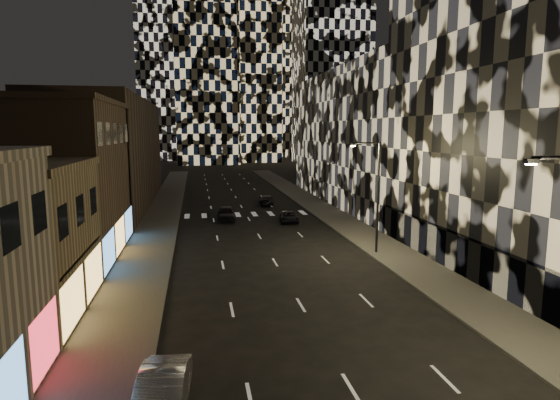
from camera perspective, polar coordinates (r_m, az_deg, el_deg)
name	(u,v)px	position (r m, az deg, el deg)	size (l,w,h in m)	color
sidewalk_left	(161,216)	(56.38, -14.32, -1.95)	(4.00, 120.00, 0.15)	#47443F
sidewalk_right	(326,211)	(58.39, 5.65, -1.37)	(4.00, 120.00, 0.15)	#47443F
curb_left	(179,216)	(56.26, -12.19, -1.90)	(0.20, 120.00, 0.15)	#4C4C47
curb_right	(310,212)	(57.86, 3.65, -1.43)	(0.20, 120.00, 0.15)	#4C4C47
retail_brown	(51,183)	(40.62, -26.18, 1.91)	(10.00, 15.00, 12.00)	brown
retail_filler_left	(110,153)	(66.35, -20.00, 5.37)	(10.00, 40.00, 14.00)	brown
midrise_base	(455,251)	(35.91, 20.51, -5.82)	(0.60, 25.00, 3.00)	#383838
midrise_filler_right	(383,138)	(67.45, 12.39, 7.42)	(16.00, 40.00, 18.00)	#232326
tower_center_low	(205,1)	(150.12, -9.14, 22.86)	(18.00, 18.00, 95.00)	black
streetlight_far	(375,189)	(38.34, 11.53, 1.30)	(2.55, 0.25, 9.00)	black
car_silver_parked	(161,394)	(18.41, -14.25, -22.00)	(1.67, 4.78, 1.57)	#A0A0A5
car_dark_midlane	(226,213)	(52.94, -6.58, -1.62)	(1.86, 4.63, 1.58)	black
car_dark_oncoming	(266,200)	(63.61, -1.68, 0.00)	(1.80, 4.44, 1.29)	black
car_dark_rightlane	(289,217)	(51.52, 1.12, -2.09)	(1.91, 4.14, 1.15)	black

